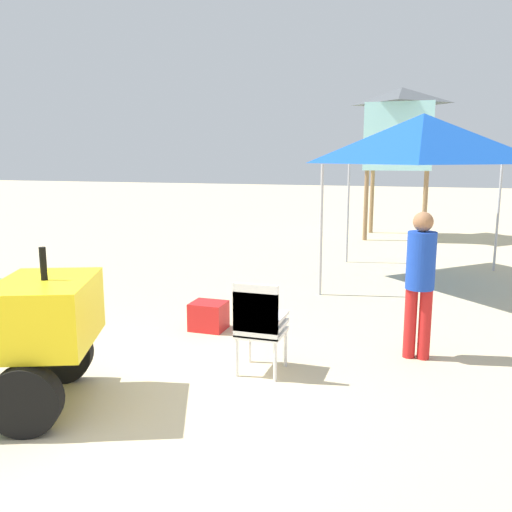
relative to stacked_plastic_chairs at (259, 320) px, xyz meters
The scene contains 6 objects.
ground 1.90m from the stacked_plastic_chairs, 136.12° to the right, with size 80.00×80.00×0.00m, color beige.
stacked_plastic_chairs is the anchor object (origin of this frame).
lifeguard_near_center 1.92m from the stacked_plastic_chairs, 32.91° to the left, with size 0.32×0.32×1.69m.
popup_canopy 5.61m from the stacked_plastic_chairs, 73.88° to the left, with size 3.05×3.05×3.05m.
lifeguard_tower 11.00m from the stacked_plastic_chairs, 86.04° to the left, with size 1.98×1.98×4.18m.
cooler_box 1.72m from the stacked_plastic_chairs, 131.59° to the left, with size 0.46×0.39×0.38m, color red.
Camera 1 is at (2.93, -3.90, 2.29)m, focal length 37.60 mm.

